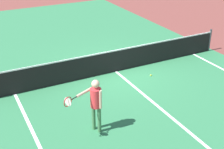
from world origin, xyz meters
TOP-DOWN VIEW (x-y plane):
  - ground_plane at (0.00, 0.00)m, footprint 60.00×60.00m
  - court_surface_inbounds at (0.00, 0.00)m, footprint 10.62×24.40m
  - line_center_service at (0.00, -3.20)m, footprint 0.10×6.40m
  - net at (0.00, 0.00)m, footprint 10.16×0.09m
  - player_near at (-2.41, -3.31)m, footprint 1.20×0.53m
  - tennis_ball_near_net at (1.06, -1.02)m, footprint 0.07×0.07m

SIDE VIEW (x-z plane):
  - ground_plane at x=0.00m, z-range 0.00..0.00m
  - court_surface_inbounds at x=0.00m, z-range 0.00..0.00m
  - line_center_service at x=0.00m, z-range 0.00..0.01m
  - tennis_ball_near_net at x=1.06m, z-range 0.00..0.07m
  - net at x=0.00m, z-range -0.04..1.03m
  - player_near at x=-2.41m, z-range 0.21..1.88m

